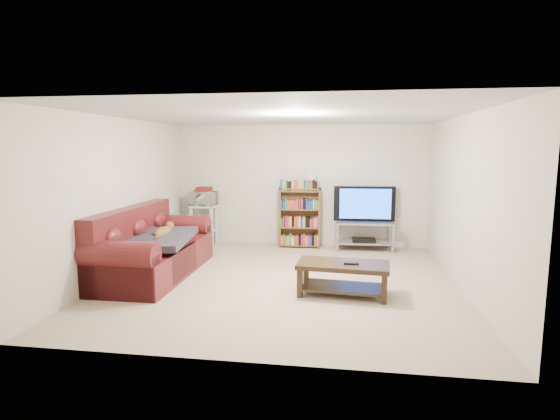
% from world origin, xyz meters
% --- Properties ---
extents(floor, '(5.00, 5.00, 0.00)m').
position_xyz_m(floor, '(0.00, 0.00, 0.00)').
color(floor, '#BFAA8E').
rests_on(floor, ground).
extents(ceiling, '(5.00, 5.00, 0.00)m').
position_xyz_m(ceiling, '(0.00, 0.00, 2.40)').
color(ceiling, white).
rests_on(ceiling, ground).
extents(wall_back, '(5.00, 0.00, 5.00)m').
position_xyz_m(wall_back, '(0.00, 2.50, 1.20)').
color(wall_back, beige).
rests_on(wall_back, ground).
extents(wall_front, '(5.00, 0.00, 5.00)m').
position_xyz_m(wall_front, '(0.00, -2.50, 1.20)').
color(wall_front, beige).
rests_on(wall_front, ground).
extents(wall_left, '(0.00, 5.00, 5.00)m').
position_xyz_m(wall_left, '(-2.50, 0.00, 1.20)').
color(wall_left, beige).
rests_on(wall_left, ground).
extents(wall_right, '(0.00, 5.00, 5.00)m').
position_xyz_m(wall_right, '(2.50, 0.00, 1.20)').
color(wall_right, beige).
rests_on(wall_right, ground).
extents(sofa, '(1.06, 2.45, 1.04)m').
position_xyz_m(sofa, '(-2.08, 0.05, 0.36)').
color(sofa, '#521517').
rests_on(sofa, floor).
extents(blanket, '(1.05, 1.30, 0.20)m').
position_xyz_m(blanket, '(-1.88, -0.12, 0.60)').
color(blanket, '#2E2B36').
rests_on(blanket, sofa).
extents(cat, '(0.27, 0.67, 0.20)m').
position_xyz_m(cat, '(-1.88, 0.10, 0.66)').
color(cat, brown).
rests_on(cat, sofa).
extents(coffee_table, '(1.25, 0.70, 0.43)m').
position_xyz_m(coffee_table, '(0.88, -0.48, 0.30)').
color(coffee_table, black).
rests_on(coffee_table, floor).
extents(remote, '(0.20, 0.07, 0.02)m').
position_xyz_m(remote, '(0.98, -0.54, 0.45)').
color(remote, black).
rests_on(remote, coffee_table).
extents(tv_stand, '(1.11, 0.54, 0.54)m').
position_xyz_m(tv_stand, '(1.27, 2.21, 0.37)').
color(tv_stand, '#999EA3').
rests_on(tv_stand, floor).
extents(television, '(1.18, 0.20, 0.68)m').
position_xyz_m(television, '(1.27, 2.21, 0.88)').
color(television, black).
rests_on(television, tv_stand).
extents(dvd_player, '(0.45, 0.32, 0.06)m').
position_xyz_m(dvd_player, '(1.27, 2.21, 0.19)').
color(dvd_player, black).
rests_on(dvd_player, tv_stand).
extents(bookshelf, '(0.82, 0.28, 1.17)m').
position_xyz_m(bookshelf, '(0.02, 2.27, 0.61)').
color(bookshelf, brown).
rests_on(bookshelf, floor).
extents(shelf_clutter, '(0.60, 0.20, 0.28)m').
position_xyz_m(shelf_clutter, '(0.12, 2.29, 1.28)').
color(shelf_clutter, silver).
rests_on(shelf_clutter, bookshelf).
extents(microwave_stand, '(0.53, 0.40, 0.81)m').
position_xyz_m(microwave_stand, '(-1.91, 2.18, 0.52)').
color(microwave_stand, silver).
rests_on(microwave_stand, floor).
extents(microwave, '(0.52, 0.37, 0.28)m').
position_xyz_m(microwave, '(-1.91, 2.18, 0.95)').
color(microwave, silver).
rests_on(microwave, microwave_stand).
extents(game_boxes, '(0.31, 0.28, 0.05)m').
position_xyz_m(game_boxes, '(-1.91, 2.18, 1.11)').
color(game_boxes, maroon).
rests_on(game_boxes, microwave).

